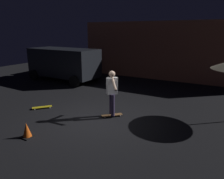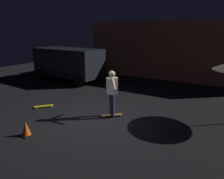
{
  "view_description": "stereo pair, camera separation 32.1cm",
  "coord_description": "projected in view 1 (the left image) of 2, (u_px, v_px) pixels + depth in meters",
  "views": [
    {
      "loc": [
        4.1,
        -6.03,
        3.11
      ],
      "look_at": [
        0.37,
        0.53,
        1.05
      ],
      "focal_mm": 34.61,
      "sensor_mm": 36.0,
      "label": 1
    },
    {
      "loc": [
        4.37,
        -5.87,
        3.11
      ],
      "look_at": [
        0.37,
        0.53,
        1.05
      ],
      "focal_mm": 34.61,
      "sensor_mm": 36.0,
      "label": 2
    }
  ],
  "objects": [
    {
      "name": "ground_plane",
      "position": [
        96.0,
        119.0,
        7.83
      ],
      "size": [
        28.0,
        28.0,
        0.0
      ],
      "primitive_type": "plane",
      "color": "black"
    },
    {
      "name": "low_building",
      "position": [
        170.0,
        50.0,
        14.83
      ],
      "size": [
        11.72,
        3.0,
        3.71
      ],
      "color": "#B76B4C",
      "rests_on": "ground_plane"
    },
    {
      "name": "parked_van",
      "position": [
        64.0,
        62.0,
        13.72
      ],
      "size": [
        4.7,
        2.41,
        2.03
      ],
      "color": "black",
      "rests_on": "ground_plane"
    },
    {
      "name": "skateboard_ridden",
      "position": [
        112.0,
        115.0,
        8.08
      ],
      "size": [
        0.69,
        0.7,
        0.07
      ],
      "color": "olive",
      "rests_on": "ground_plane"
    },
    {
      "name": "skateboard_spare",
      "position": [
        42.0,
        107.0,
        8.92
      ],
      "size": [
        0.65,
        0.73,
        0.07
      ],
      "color": "gold",
      "rests_on": "ground_plane"
    },
    {
      "name": "skater",
      "position": [
        112.0,
        90.0,
        7.82
      ],
      "size": [
        0.77,
        0.75,
        1.67
      ],
      "color": "#382D4C",
      "rests_on": "skateboard_ridden"
    },
    {
      "name": "traffic_cone",
      "position": [
        27.0,
        131.0,
        6.47
      ],
      "size": [
        0.34,
        0.34,
        0.46
      ],
      "color": "black",
      "rests_on": "ground_plane"
    }
  ]
}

